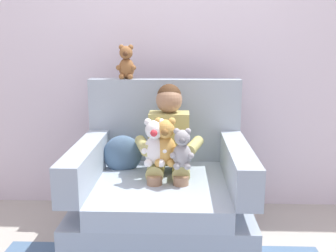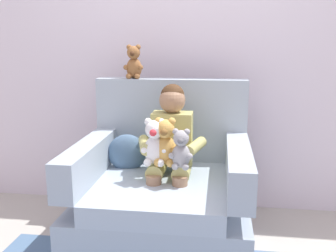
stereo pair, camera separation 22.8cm
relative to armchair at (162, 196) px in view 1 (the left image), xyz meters
name	(u,v)px [view 1 (the left image)]	position (x,y,z in m)	size (l,w,h in m)	color
ground_plane	(162,246)	(0.00, -0.05, -0.33)	(8.00, 8.00, 0.00)	#ADA89E
back_wall	(167,44)	(0.00, 0.72, 0.97)	(6.00, 0.10, 2.60)	silver
armchair	(162,196)	(0.00, 0.00, 0.00)	(1.07, 1.00, 1.06)	#9EADBC
seated_child	(169,143)	(0.04, 0.04, 0.35)	(0.45, 0.39, 0.82)	tan
plush_white	(155,144)	(-0.04, -0.10, 0.38)	(0.17, 0.14, 0.29)	white
plush_grey	(182,150)	(0.13, -0.16, 0.36)	(0.14, 0.12, 0.24)	#9E9EA3
plush_honey	(165,143)	(0.02, -0.10, 0.39)	(0.17, 0.14, 0.29)	gold
plush_brown_on_backrest	(126,63)	(-0.27, 0.37, 0.84)	(0.14, 0.12, 0.24)	brown
throw_pillow	(123,154)	(-0.28, 0.14, 0.24)	(0.26, 0.12, 0.26)	slate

